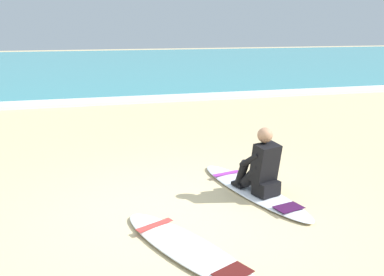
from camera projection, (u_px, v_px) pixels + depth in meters
The scene contains 6 objects.
ground_plane at pixel (183, 214), 5.40m from camera, with size 80.00×80.00×0.00m, color #CCB584.
sea at pixel (95, 64), 26.04m from camera, with size 80.00×28.00×0.10m, color teal.
breaking_foam at pixel (117, 101), 13.28m from camera, with size 80.00×0.90×0.11m, color white.
surfboard_main at pixel (252, 190), 6.11m from camera, with size 1.06×2.51×0.08m.
surfer_seated at pixel (261, 168), 5.84m from camera, with size 0.53×0.77×0.95m.
surfboard_spare_near at pixel (187, 248), 4.51m from camera, with size 1.37×2.18×0.08m.
Camera 1 is at (-1.21, -4.82, 2.35)m, focal length 39.23 mm.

